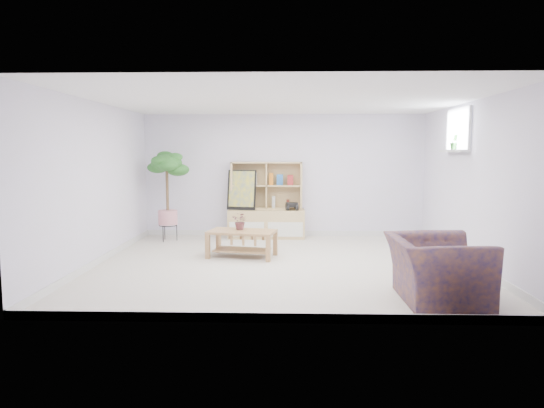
{
  "coord_description": "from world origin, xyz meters",
  "views": [
    {
      "loc": [
        0.05,
        -7.08,
        1.66
      ],
      "look_at": [
        -0.16,
        0.25,
        0.87
      ],
      "focal_mm": 32.0,
      "sensor_mm": 36.0,
      "label": 1
    }
  ],
  "objects_px": {
    "storage_unit": "(266,200)",
    "armchair": "(437,265)",
    "floor_tree": "(167,196)",
    "coffee_table": "(242,244)"
  },
  "relations": [
    {
      "from": "floor_tree",
      "to": "armchair",
      "type": "height_order",
      "value": "floor_tree"
    },
    {
      "from": "storage_unit",
      "to": "armchair",
      "type": "relative_size",
      "value": 1.33
    },
    {
      "from": "armchair",
      "to": "coffee_table",
      "type": "bearing_deg",
      "value": 45.88
    },
    {
      "from": "storage_unit",
      "to": "armchair",
      "type": "bearing_deg",
      "value": -62.75
    },
    {
      "from": "storage_unit",
      "to": "armchair",
      "type": "height_order",
      "value": "storage_unit"
    },
    {
      "from": "coffee_table",
      "to": "armchair",
      "type": "distance_m",
      "value": 3.27
    },
    {
      "from": "armchair",
      "to": "storage_unit",
      "type": "bearing_deg",
      "value": 26.42
    },
    {
      "from": "storage_unit",
      "to": "armchair",
      "type": "xyz_separation_m",
      "value": [
        2.06,
        -3.99,
        -0.33
      ]
    },
    {
      "from": "storage_unit",
      "to": "coffee_table",
      "type": "bearing_deg",
      "value": -100.18
    },
    {
      "from": "floor_tree",
      "to": "armchair",
      "type": "xyz_separation_m",
      "value": [
        3.89,
        -3.62,
        -0.43
      ]
    }
  ]
}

